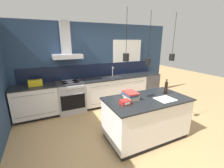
# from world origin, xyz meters

# --- Properties ---
(ground_plane) EXTENTS (16.00, 16.00, 0.00)m
(ground_plane) POSITION_xyz_m (0.00, 0.00, 0.00)
(ground_plane) COLOR tan
(ground_plane) RESTS_ON ground
(wall_back) EXTENTS (5.60, 2.43, 2.60)m
(wall_back) POSITION_xyz_m (-0.05, 2.00, 1.36)
(wall_back) COLOR navy
(wall_back) RESTS_ON ground_plane
(counter_run_left) EXTENTS (1.14, 0.64, 0.91)m
(counter_run_left) POSITION_xyz_m (-1.80, 1.69, 0.46)
(counter_run_left) COLOR black
(counter_run_left) RESTS_ON ground_plane
(counter_run_sink) EXTENTS (2.16, 0.64, 1.23)m
(counter_run_sink) POSITION_xyz_m (0.61, 1.69, 0.46)
(counter_run_sink) COLOR black
(counter_run_sink) RESTS_ON ground_plane
(oven_range) EXTENTS (0.78, 0.66, 0.91)m
(oven_range) POSITION_xyz_m (-0.85, 1.69, 0.46)
(oven_range) COLOR #B5B5BA
(oven_range) RESTS_ON ground_plane
(dishwasher) EXTENTS (0.61, 0.65, 0.91)m
(dishwasher) POSITION_xyz_m (1.99, 1.69, 0.46)
(dishwasher) COLOR #4C4C51
(dishwasher) RESTS_ON ground_plane
(kitchen_island) EXTENTS (1.76, 0.96, 0.91)m
(kitchen_island) POSITION_xyz_m (0.37, -0.32, 0.46)
(kitchen_island) COLOR black
(kitchen_island) RESTS_ON ground_plane
(bottle_on_island) EXTENTS (0.07, 0.07, 0.33)m
(bottle_on_island) POSITION_xyz_m (0.93, -0.26, 1.05)
(bottle_on_island) COLOR black
(bottle_on_island) RESTS_ON kitchen_island
(book_stack) EXTENTS (0.28, 0.35, 0.16)m
(book_stack) POSITION_xyz_m (0.04, -0.20, 0.99)
(book_stack) COLOR beige
(book_stack) RESTS_ON kitchen_island
(red_supply_box) EXTENTS (0.18, 0.16, 0.08)m
(red_supply_box) POSITION_xyz_m (-0.20, -0.38, 0.95)
(red_supply_box) COLOR red
(red_supply_box) RESTS_ON kitchen_island
(paper_pile) EXTENTS (0.38, 0.34, 0.01)m
(paper_pile) POSITION_xyz_m (0.67, -0.52, 0.91)
(paper_pile) COLOR silver
(paper_pile) RESTS_ON kitchen_island
(yellow_toolbox) EXTENTS (0.34, 0.18, 0.19)m
(yellow_toolbox) POSITION_xyz_m (-1.75, 1.69, 0.99)
(yellow_toolbox) COLOR gold
(yellow_toolbox) RESTS_ON counter_run_left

